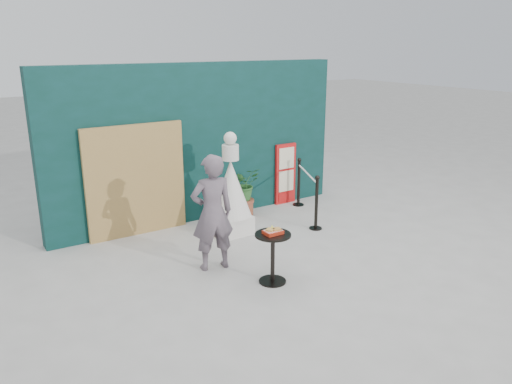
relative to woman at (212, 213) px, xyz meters
name	(u,v)px	position (x,y,z in m)	size (l,w,h in m)	color
ground	(300,275)	(0.96, -0.93, -0.90)	(60.00, 60.00, 0.00)	#ADAAA5
back_wall	(201,143)	(0.96, 2.22, 0.60)	(6.00, 0.30, 3.00)	#092C27
bamboo_fence	(136,181)	(-0.44, 2.01, 0.10)	(1.80, 0.08, 2.00)	tan
woman	(212,213)	(0.00, 0.00, 0.00)	(0.66, 0.43, 1.80)	#665762
menu_board	(285,174)	(2.86, 2.02, -0.25)	(0.50, 0.07, 1.30)	red
statue	(231,193)	(0.98, 1.12, -0.14)	(0.73, 0.73, 1.87)	white
cafe_table	(273,250)	(0.49, -0.89, -0.40)	(0.52, 0.52, 0.75)	black
food_basket	(273,231)	(0.49, -0.89, -0.11)	(0.26, 0.19, 0.11)	#AD2712
planter	(244,188)	(1.68, 1.79, -0.33)	(0.58, 0.50, 0.99)	brown
stanchion_barrier	(307,193)	(2.70, 1.09, -0.40)	(0.84, 1.54, 1.03)	black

